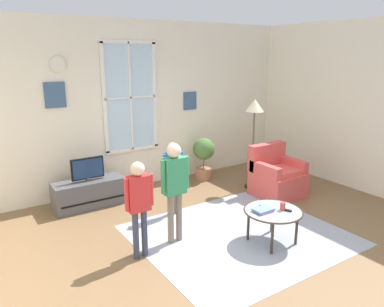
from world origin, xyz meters
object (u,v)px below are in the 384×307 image
Objects in this scene: person_red_shirt at (139,199)px; potted_plant_by_window at (204,154)px; tv_stand at (89,193)px; television at (88,169)px; cup at (283,206)px; remote_near_cup at (286,210)px; armchair at (276,177)px; person_blue_shirt at (173,170)px; book_stack at (263,210)px; floor_lamp at (254,114)px; remote_near_books at (263,208)px; coffee_table at (273,213)px; person_green_shirt at (174,182)px.

person_red_shirt is 3.04m from potted_plant_by_window.
tv_stand is 0.42m from television.
tv_stand is 3.06m from cup.
remote_near_cup is (0.02, -0.04, -0.04)m from cup.
potted_plant_by_window is at bearing 111.92° from armchair.
potted_plant_by_window reaches higher than television.
person_blue_shirt reaches higher than television.
person_blue_shirt is at bearing 115.72° from cup.
floor_lamp is (1.32, 1.66, 0.89)m from book_stack.
television is 3.10m from remote_near_cup.
remote_near_books is at bearing -67.31° from person_blue_shirt.
person_red_shirt is 1.29m from person_blue_shirt.
floor_lamp is at bearing 59.62° from remote_near_cup.
floor_lamp is (1.19, 1.71, 0.94)m from coffee_table.
person_green_shirt is (-1.15, 0.77, 0.33)m from cup.
cup is at bearing -21.25° from person_red_shirt.
coffee_table is 0.14m from remote_near_books.
person_red_shirt is 1.46× the size of potted_plant_by_window.
floor_lamp is at bearing -15.43° from tv_stand.
book_stack is (1.47, -2.42, 0.25)m from tv_stand.
potted_plant_by_window is (2.31, 0.10, -0.14)m from television.
person_red_shirt is at bearing -158.39° from floor_lamp.
remote_near_cup is at bearing -56.15° from tv_stand.
coffee_table is 2.67m from potted_plant_by_window.
person_blue_shirt is at bearing -140.48° from potted_plant_by_window.
person_red_shirt is at bearing 159.17° from book_stack.
person_blue_shirt reaches higher than cup.
person_blue_shirt is (-0.49, 1.42, 0.24)m from book_stack.
remote_near_books is 2.57m from potted_plant_by_window.
remote_near_books is at bearing -128.39° from floor_lamp.
armchair is (2.87, -1.29, -0.31)m from television.
person_green_shirt reaches higher than armchair.
remote_near_cup is at bearing -63.29° from cup.
tv_stand is at bearing 123.96° from cup.
person_blue_shirt is at bearing -172.50° from floor_lamp.
armchair reaches higher than book_stack.
person_green_shirt is at bearing 145.34° from coffee_table.
person_red_shirt is 1.06× the size of person_blue_shirt.
potted_plant_by_window is (0.72, 2.57, 0.08)m from coffee_table.
remote_near_books is (1.53, -2.35, -0.18)m from television.
cup is 1.42m from person_green_shirt.
person_red_shirt is (-2.87, -0.58, 0.43)m from armchair.
person_blue_shirt is at bearing -46.06° from tv_stand.
person_blue_shirt is at bearing -45.98° from television.
floor_lamp is at bearing -61.38° from potted_plant_by_window.
remote_near_cup is 1.48m from person_green_shirt.
person_red_shirt is (-1.72, 0.71, 0.30)m from remote_near_cup.
floor_lamp is (0.47, -0.87, 0.86)m from potted_plant_by_window.
floor_lamp reaches higher than remote_near_books.
television is 0.68× the size of coffee_table.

